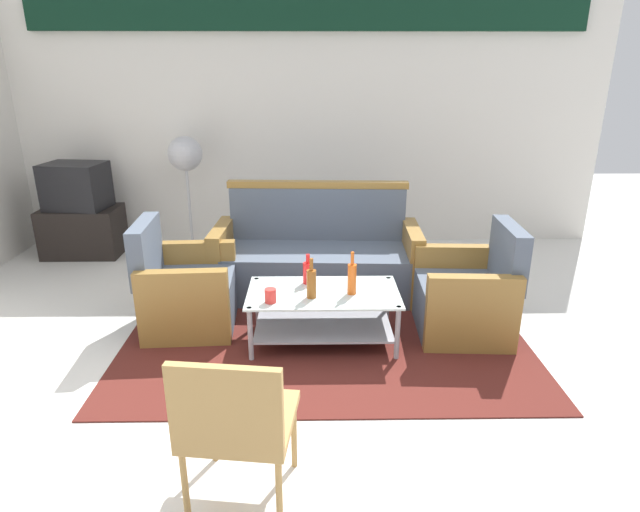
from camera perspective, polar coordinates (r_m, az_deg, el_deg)
ground_plane at (r=3.58m, az=-1.13°, el=-13.35°), size 14.00×14.00×0.00m
wall_back at (r=6.07m, az=-1.15°, el=15.23°), size 6.52×0.19×2.80m
rug at (r=4.22m, az=0.53°, el=-7.80°), size 3.00×2.28×0.01m
couch at (r=4.77m, az=-0.36°, el=-0.35°), size 1.83×0.82×0.96m
armchair_left at (r=4.30m, az=-14.18°, el=-3.73°), size 0.74×0.79×0.85m
armchair_right at (r=4.23m, az=15.48°, el=-4.24°), size 0.73×0.79×0.85m
coffee_table at (r=3.92m, az=0.35°, el=-5.71°), size 1.10×0.60×0.40m
bottle_orange at (r=3.79m, az=3.45°, el=-2.38°), size 0.06×0.06×0.32m
bottle_brown at (r=3.73m, az=-0.92°, el=-2.90°), size 0.07×0.07×0.29m
bottle_red at (r=3.98m, az=-1.30°, el=-1.76°), size 0.08×0.08×0.23m
cup at (r=3.69m, az=-5.34°, el=-4.25°), size 0.08×0.08×0.10m
tv_stand at (r=6.31m, az=-24.06°, el=2.43°), size 0.80×0.50×0.52m
television at (r=6.20m, az=-24.69°, el=6.85°), size 0.65×0.52×0.48m
pedestal_fan at (r=5.83m, az=-14.21°, el=9.87°), size 0.36×0.36×1.27m
wicker_chair at (r=2.47m, az=-9.09°, el=-16.92°), size 0.53×0.53×0.84m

